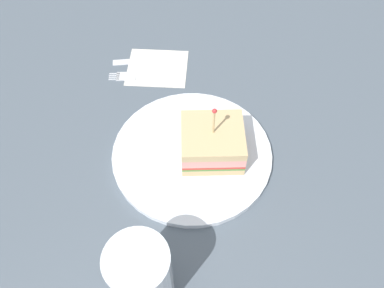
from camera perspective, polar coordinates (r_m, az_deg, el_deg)
name	(u,v)px	position (r cm, az deg, el deg)	size (l,w,h in cm)	color
ground_plane	(192,159)	(62.44, 0.00, -2.16)	(114.50, 114.50, 2.00)	#4C5660
plate	(192,153)	(61.19, 0.00, -1.38)	(25.12, 25.12, 1.01)	white
sandwich_half_center	(212,142)	(58.70, 3.01, 0.24)	(12.10, 12.36, 10.19)	tan
drink_glass	(142,278)	(48.26, -7.38, -18.97)	(7.32, 7.32, 11.48)	silver
napkin	(157,68)	(75.02, -5.13, 11.15)	(11.21, 10.09, 0.15)	beige
fork	(135,76)	(73.74, -8.36, 9.91)	(7.18, 11.86, 0.35)	silver
knife	(140,60)	(76.69, -7.62, 12.10)	(7.38, 10.49, 0.35)	silver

